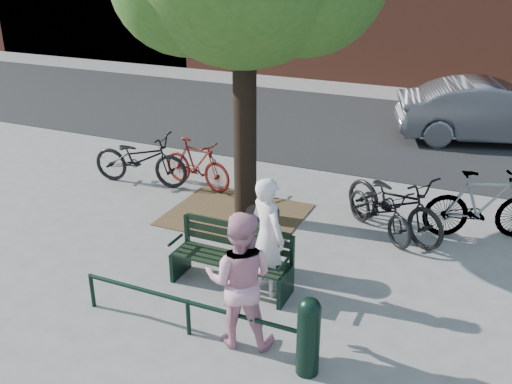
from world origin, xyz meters
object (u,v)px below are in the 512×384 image
at_px(parked_car, 493,112).
at_px(person_left, 268,236).
at_px(bollard, 309,333).
at_px(park_bench, 233,255).
at_px(person_right, 240,280).
at_px(litter_bin, 263,241).
at_px(bicycle_c, 380,210).

bearing_deg(parked_car, person_left, 147.02).
bearing_deg(bollard, person_left, 128.04).
relative_size(park_bench, person_right, 0.99).
height_order(bollard, parked_car, parked_car).
xyz_separation_m(park_bench, person_right, (0.65, -1.13, 0.40)).
bearing_deg(park_bench, person_right, -59.98).
distance_m(park_bench, person_right, 1.36).
xyz_separation_m(person_left, litter_bin, (-0.27, 0.45, -0.35)).
height_order(person_left, litter_bin, person_left).
bearing_deg(bollard, litter_bin, 126.49).
bearing_deg(bicycle_c, person_right, -153.39).
relative_size(park_bench, parked_car, 0.37).
relative_size(person_left, bollard, 1.73).
relative_size(park_bench, litter_bin, 1.72).
distance_m(person_right, litter_bin, 1.74).
height_order(litter_bin, parked_car, parked_car).
relative_size(litter_bin, parked_car, 0.22).
bearing_deg(person_left, person_right, 128.24).
bearing_deg(parked_car, person_right, 149.69).
height_order(park_bench, litter_bin, litter_bin).
height_order(bollard, bicycle_c, bollard).
xyz_separation_m(litter_bin, parked_car, (2.72, 8.14, 0.25)).
xyz_separation_m(park_bench, litter_bin, (0.23, 0.52, 0.03)).
distance_m(person_right, bicycle_c, 3.73).
distance_m(litter_bin, parked_car, 8.59).
bearing_deg(bollard, park_bench, 140.28).
bearing_deg(parked_car, bicycle_c, 150.19).
bearing_deg(person_right, bicycle_c, -119.75).
height_order(litter_bin, bicycle_c, litter_bin).
relative_size(park_bench, bicycle_c, 1.03).
relative_size(bollard, litter_bin, 0.99).
xyz_separation_m(person_right, bollard, (0.95, -0.20, -0.34)).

